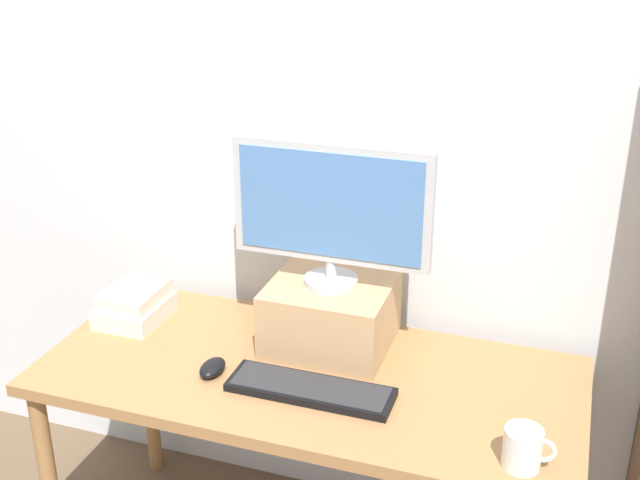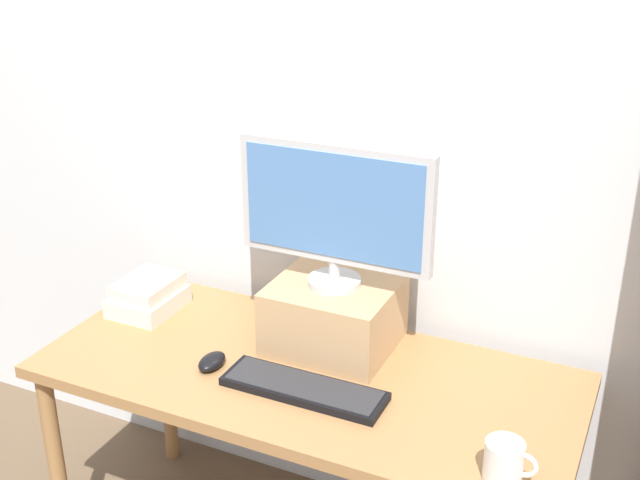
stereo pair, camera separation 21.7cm
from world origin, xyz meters
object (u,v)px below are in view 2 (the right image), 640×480
at_px(coffee_mug, 505,462).
at_px(computer_mouse, 212,361).
at_px(book_stack, 148,295).
at_px(computer_monitor, 335,209).
at_px(desk, 306,393).
at_px(riser_box, 334,315).
at_px(keyboard, 304,388).

bearing_deg(coffee_mug, computer_mouse, 171.48).
xyz_separation_m(computer_mouse, book_stack, (-0.37, 0.21, 0.03)).
relative_size(computer_monitor, computer_mouse, 5.54).
xyz_separation_m(desk, computer_mouse, (-0.25, -0.10, 0.09)).
bearing_deg(riser_box, computer_monitor, -90.00).
height_order(book_stack, coffee_mug, book_stack).
height_order(riser_box, coffee_mug, riser_box).
bearing_deg(coffee_mug, keyboard, 167.63).
bearing_deg(book_stack, computer_monitor, 4.59).
bearing_deg(desk, book_stack, 169.88).
bearing_deg(computer_monitor, keyboard, -83.47).
height_order(desk, computer_mouse, computer_mouse).
bearing_deg(keyboard, desk, 112.82).
relative_size(computer_monitor, keyboard, 1.27).
distance_m(book_stack, coffee_mug, 1.28).
xyz_separation_m(desk, book_stack, (-0.62, 0.11, 0.13)).
bearing_deg(coffee_mug, riser_box, 146.95).
height_order(desk, coffee_mug, coffee_mug).
height_order(desk, computer_monitor, computer_monitor).
relative_size(desk, keyboard, 3.37).
height_order(keyboard, book_stack, book_stack).
distance_m(desk, riser_box, 0.24).
relative_size(computer_monitor, book_stack, 2.57).
xyz_separation_m(desk, computer_monitor, (0.01, 0.16, 0.51)).
bearing_deg(keyboard, riser_box, 96.49).
xyz_separation_m(computer_monitor, computer_mouse, (-0.26, -0.26, -0.42)).
relative_size(computer_mouse, coffee_mug, 0.84).
bearing_deg(riser_box, computer_mouse, -135.18).
relative_size(riser_box, computer_monitor, 0.61).
distance_m(riser_box, computer_monitor, 0.33).
relative_size(book_stack, coffee_mug, 1.81).
bearing_deg(book_stack, keyboard, -17.80).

